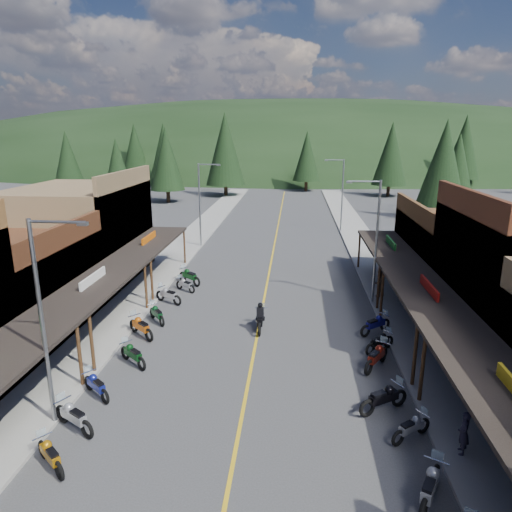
% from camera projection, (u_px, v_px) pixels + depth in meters
% --- Properties ---
extents(ground, '(220.00, 220.00, 0.00)m').
position_uv_depth(ground, '(253.00, 357.00, 22.72)').
color(ground, '#38383A').
rests_on(ground, ground).
extents(centerline, '(0.15, 90.00, 0.01)m').
position_uv_depth(centerline, '(273.00, 254.00, 41.94)').
color(centerline, gold).
rests_on(centerline, ground).
extents(sidewalk_west, '(3.40, 94.00, 0.15)m').
position_uv_depth(sidewalk_west, '(180.00, 251.00, 42.63)').
color(sidewalk_west, gray).
rests_on(sidewalk_west, ground).
extents(sidewalk_east, '(3.40, 94.00, 0.15)m').
position_uv_depth(sidewalk_east, '(369.00, 255.00, 41.22)').
color(sidewalk_east, gray).
rests_on(sidewalk_east, ground).
extents(shop_west_2, '(10.90, 9.00, 6.20)m').
position_uv_depth(shop_west_2, '(5.00, 290.00, 24.80)').
color(shop_west_2, '#3F2111').
rests_on(shop_west_2, ground).
extents(shop_west_3, '(10.90, 10.20, 8.20)m').
position_uv_depth(shop_west_3, '(82.00, 234.00, 33.77)').
color(shop_west_3, brown).
rests_on(shop_west_3, ground).
extents(shop_east_3, '(10.90, 10.20, 6.20)m').
position_uv_depth(shop_east_3, '(464.00, 255.00, 31.80)').
color(shop_east_3, '#4C2D16').
rests_on(shop_east_3, ground).
extents(streetlight_0, '(2.16, 0.18, 8.00)m').
position_uv_depth(streetlight_0, '(45.00, 316.00, 16.34)').
color(streetlight_0, gray).
rests_on(streetlight_0, ground).
extents(streetlight_1, '(2.16, 0.18, 8.00)m').
position_uv_depth(streetlight_1, '(201.00, 201.00, 43.25)').
color(streetlight_1, gray).
rests_on(streetlight_1, ground).
extents(streetlight_2, '(2.16, 0.18, 8.00)m').
position_uv_depth(streetlight_2, '(374.00, 237.00, 28.67)').
color(streetlight_2, gray).
rests_on(streetlight_2, ground).
extents(streetlight_3, '(2.16, 0.18, 8.00)m').
position_uv_depth(streetlight_3, '(341.00, 192.00, 49.81)').
color(streetlight_3, gray).
rests_on(streetlight_3, ground).
extents(ridge_hill, '(310.00, 140.00, 60.00)m').
position_uv_depth(ridge_hill, '(289.00, 165.00, 152.48)').
color(ridge_hill, black).
rests_on(ridge_hill, ground).
extents(pine_0, '(5.04, 5.04, 11.00)m').
position_uv_depth(pine_0, '(67.00, 156.00, 83.85)').
color(pine_0, black).
rests_on(pine_0, ground).
extents(pine_1, '(5.88, 5.88, 12.50)m').
position_uv_depth(pine_1, '(164.00, 151.00, 90.04)').
color(pine_1, black).
rests_on(pine_1, ground).
extents(pine_2, '(6.72, 6.72, 14.00)m').
position_uv_depth(pine_2, '(225.00, 149.00, 77.17)').
color(pine_2, black).
rests_on(pine_2, ground).
extents(pine_3, '(5.04, 5.04, 11.00)m').
position_uv_depth(pine_3, '(307.00, 156.00, 84.12)').
color(pine_3, black).
rests_on(pine_3, ground).
extents(pine_4, '(5.88, 5.88, 12.50)m').
position_uv_depth(pine_4, '(391.00, 154.00, 77.02)').
color(pine_4, black).
rests_on(pine_4, ground).
extents(pine_5, '(6.72, 6.72, 14.00)m').
position_uv_depth(pine_5, '(464.00, 147.00, 87.06)').
color(pine_5, black).
rests_on(pine_5, ground).
extents(pine_7, '(5.88, 5.88, 12.50)m').
position_uv_depth(pine_7, '(135.00, 149.00, 96.46)').
color(pine_7, black).
rests_on(pine_7, ground).
extents(pine_8, '(4.48, 4.48, 10.00)m').
position_uv_depth(pine_8, '(117.00, 169.00, 61.37)').
color(pine_8, black).
rests_on(pine_8, ground).
extents(pine_9, '(4.93, 4.93, 10.80)m').
position_uv_depth(pine_9, '(457.00, 165.00, 62.34)').
color(pine_9, black).
rests_on(pine_9, ground).
extents(pine_10, '(5.38, 5.38, 11.60)m').
position_uv_depth(pine_10, '(166.00, 159.00, 70.45)').
color(pine_10, black).
rests_on(pine_10, ground).
extents(pine_11, '(5.82, 5.82, 12.40)m').
position_uv_depth(pine_11, '(444.00, 163.00, 55.73)').
color(pine_11, black).
rests_on(pine_11, ground).
extents(bike_west_4, '(1.94, 1.81, 1.14)m').
position_uv_depth(bike_west_4, '(50.00, 454.00, 15.04)').
color(bike_west_4, '#B6730D').
rests_on(bike_west_4, ground).
extents(bike_west_5, '(2.30, 1.80, 1.28)m').
position_uv_depth(bike_west_5, '(73.00, 415.00, 16.96)').
color(bike_west_5, '#99999E').
rests_on(bike_west_5, ground).
extents(bike_west_6, '(1.99, 1.83, 1.16)m').
position_uv_depth(bike_west_6, '(96.00, 384.00, 19.14)').
color(bike_west_6, navy).
rests_on(bike_west_6, ground).
extents(bike_west_7, '(2.07, 1.92, 1.21)m').
position_uv_depth(bike_west_7, '(133.00, 353.00, 21.78)').
color(bike_west_7, '#0C3C14').
rests_on(bike_west_7, ground).
extents(bike_west_8, '(2.22, 2.10, 1.31)m').
position_uv_depth(bike_west_8, '(141.00, 326.00, 24.74)').
color(bike_west_8, '#C7570E').
rests_on(bike_west_8, ground).
extents(bike_west_9, '(1.78, 2.01, 1.16)m').
position_uv_depth(bike_west_9, '(157.00, 313.00, 26.68)').
color(bike_west_9, '#0C401B').
rests_on(bike_west_9, ground).
extents(bike_west_10, '(2.22, 1.69, 1.23)m').
position_uv_depth(bike_west_10, '(168.00, 294.00, 29.67)').
color(bike_west_10, '#A3A3A9').
rests_on(bike_west_10, ground).
extents(bike_west_11, '(1.87, 1.60, 1.07)m').
position_uv_depth(bike_west_11, '(185.00, 284.00, 31.90)').
color(bike_west_11, '#A4A3A9').
rests_on(bike_west_11, ground).
extents(bike_west_12, '(2.29, 2.11, 1.34)m').
position_uv_depth(bike_west_12, '(189.00, 275.00, 33.37)').
color(bike_west_12, '#0D4317').
rests_on(bike_west_12, ground).
extents(bike_east_4, '(1.74, 2.38, 1.31)m').
position_uv_depth(bike_east_4, '(430.00, 485.00, 13.59)').
color(bike_east_4, '#95959A').
rests_on(bike_east_4, ground).
extents(bike_east_5, '(1.90, 1.63, 1.08)m').
position_uv_depth(bike_east_5, '(411.00, 426.00, 16.48)').
color(bike_east_5, gray).
rests_on(bike_east_5, ground).
extents(bike_east_6, '(2.36, 1.82, 1.31)m').
position_uv_depth(bike_east_6, '(384.00, 397.00, 18.11)').
color(bike_east_6, black).
rests_on(bike_east_6, ground).
extents(bike_east_7, '(1.91, 2.34, 1.31)m').
position_uv_depth(bike_east_7, '(377.00, 356.00, 21.45)').
color(bike_east_7, '#63150D').
rests_on(bike_east_7, ground).
extents(bike_east_8, '(1.95, 1.80, 1.14)m').
position_uv_depth(bike_east_8, '(380.00, 341.00, 23.13)').
color(bike_east_8, black).
rests_on(bike_east_8, ground).
extents(bike_east_9, '(2.16, 1.92, 1.25)m').
position_uv_depth(bike_east_9, '(376.00, 323.00, 25.14)').
color(bike_east_9, navy).
rests_on(bike_east_9, ground).
extents(rider_on_bike, '(0.77, 2.27, 1.73)m').
position_uv_depth(rider_on_bike, '(260.00, 318.00, 25.64)').
color(rider_on_bike, black).
rests_on(rider_on_bike, ground).
extents(pedestrian_east_a, '(0.47, 0.63, 1.58)m').
position_uv_depth(pedestrian_east_a, '(464.00, 433.00, 15.51)').
color(pedestrian_east_a, '#252031').
rests_on(pedestrian_east_a, sidewalk_east).
extents(pedestrian_east_b, '(1.01, 0.95, 1.82)m').
position_uv_depth(pedestrian_east_b, '(379.00, 283.00, 30.46)').
color(pedestrian_east_b, brown).
rests_on(pedestrian_east_b, sidewalk_east).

